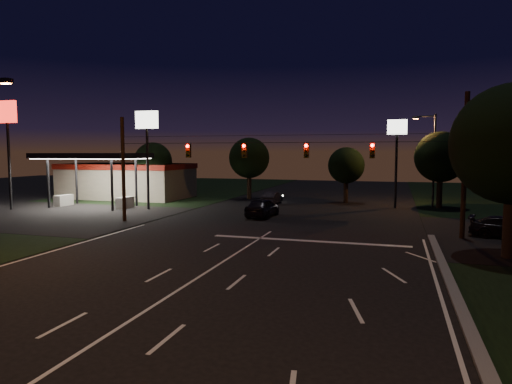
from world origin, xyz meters
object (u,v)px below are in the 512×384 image
at_px(utility_pole_right, 462,239).
at_px(car_cross, 510,228).
at_px(car_oncoming_a, 262,207).
at_px(car_oncoming_b, 272,198).

distance_m(utility_pole_right, car_cross, 3.02).
distance_m(car_oncoming_a, car_cross, 17.94).
bearing_deg(car_oncoming_b, utility_pole_right, 138.29).
distance_m(utility_pole_right, car_oncoming_a, 15.54).
relative_size(utility_pole_right, car_oncoming_b, 2.33).
height_order(utility_pole_right, car_cross, utility_pole_right).
height_order(car_oncoming_a, car_cross, car_oncoming_a).
relative_size(utility_pole_right, car_oncoming_a, 1.96).
bearing_deg(car_cross, utility_pole_right, 120.60).
xyz_separation_m(car_oncoming_b, car_cross, (18.98, -13.89, 0.04)).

